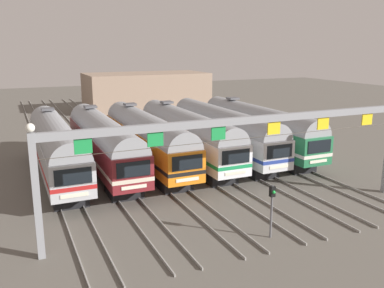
{
  "coord_description": "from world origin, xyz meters",
  "views": [
    {
      "loc": [
        -12.86,
        -34.25,
        10.55
      ],
      "look_at": [
        1.86,
        -1.36,
        1.99
      ],
      "focal_mm": 38.94,
      "sensor_mm": 36.0,
      "label": 1
    }
  ],
  "objects_px": {
    "commuter_train_green": "(257,127)",
    "yard_signal_mast": "(272,201)",
    "commuter_train_white": "(187,133)",
    "commuter_train_stainless": "(56,145)",
    "commuter_train_orange": "(147,137)",
    "commuter_train_silver": "(223,130)",
    "catenary_gantry": "(247,136)",
    "commuter_train_maroon": "(103,141)"
  },
  "relations": [
    {
      "from": "commuter_train_orange",
      "to": "commuter_train_green",
      "type": "bearing_deg",
      "value": 0.0
    },
    {
      "from": "commuter_train_maroon",
      "to": "commuter_train_silver",
      "type": "xyz_separation_m",
      "value": [
        11.49,
        -0.0,
        -0.0
      ]
    },
    {
      "from": "catenary_gantry",
      "to": "commuter_train_maroon",
      "type": "bearing_deg",
      "value": 113.05
    },
    {
      "from": "commuter_train_maroon",
      "to": "commuter_train_orange",
      "type": "height_order",
      "value": "same"
    },
    {
      "from": "commuter_train_maroon",
      "to": "catenary_gantry",
      "type": "xyz_separation_m",
      "value": [
        5.74,
        -13.5,
        2.63
      ]
    },
    {
      "from": "commuter_train_orange",
      "to": "commuter_train_green",
      "type": "relative_size",
      "value": 1.0
    },
    {
      "from": "commuter_train_white",
      "to": "commuter_train_green",
      "type": "height_order",
      "value": "same"
    },
    {
      "from": "commuter_train_orange",
      "to": "commuter_train_white",
      "type": "relative_size",
      "value": 1.0
    },
    {
      "from": "commuter_train_silver",
      "to": "commuter_train_green",
      "type": "relative_size",
      "value": 1.0
    },
    {
      "from": "commuter_train_silver",
      "to": "yard_signal_mast",
      "type": "height_order",
      "value": "commuter_train_silver"
    },
    {
      "from": "commuter_train_orange",
      "to": "commuter_train_green",
      "type": "distance_m",
      "value": 11.49
    },
    {
      "from": "commuter_train_white",
      "to": "catenary_gantry",
      "type": "relative_size",
      "value": 0.74
    },
    {
      "from": "commuter_train_green",
      "to": "yard_signal_mast",
      "type": "distance_m",
      "value": 18.94
    },
    {
      "from": "commuter_train_maroon",
      "to": "commuter_train_white",
      "type": "distance_m",
      "value": 7.66
    },
    {
      "from": "commuter_train_stainless",
      "to": "yard_signal_mast",
      "type": "relative_size",
      "value": 5.85
    },
    {
      "from": "commuter_train_white",
      "to": "commuter_train_maroon",
      "type": "bearing_deg",
      "value": 180.0
    },
    {
      "from": "commuter_train_maroon",
      "to": "yard_signal_mast",
      "type": "height_order",
      "value": "commuter_train_maroon"
    },
    {
      "from": "commuter_train_stainless",
      "to": "commuter_train_green",
      "type": "distance_m",
      "value": 19.14
    },
    {
      "from": "commuter_train_maroon",
      "to": "catenary_gantry",
      "type": "relative_size",
      "value": 0.74
    },
    {
      "from": "commuter_train_maroon",
      "to": "catenary_gantry",
      "type": "distance_m",
      "value": 14.9
    },
    {
      "from": "commuter_train_silver",
      "to": "commuter_train_green",
      "type": "height_order",
      "value": "commuter_train_green"
    },
    {
      "from": "commuter_train_maroon",
      "to": "commuter_train_green",
      "type": "distance_m",
      "value": 15.32
    },
    {
      "from": "commuter_train_orange",
      "to": "commuter_train_green",
      "type": "height_order",
      "value": "same"
    },
    {
      "from": "commuter_train_white",
      "to": "catenary_gantry",
      "type": "bearing_deg",
      "value": -98.07
    },
    {
      "from": "commuter_train_stainless",
      "to": "commuter_train_white",
      "type": "xyz_separation_m",
      "value": [
        11.49,
        0.0,
        0.0
      ]
    },
    {
      "from": "yard_signal_mast",
      "to": "commuter_train_orange",
      "type": "bearing_deg",
      "value": 96.69
    },
    {
      "from": "commuter_train_stainless",
      "to": "commuter_train_maroon",
      "type": "height_order",
      "value": "same"
    },
    {
      "from": "commuter_train_white",
      "to": "yard_signal_mast",
      "type": "bearing_deg",
      "value": -96.69
    },
    {
      "from": "catenary_gantry",
      "to": "commuter_train_orange",
      "type": "bearing_deg",
      "value": 98.07
    },
    {
      "from": "commuter_train_stainless",
      "to": "commuter_train_white",
      "type": "distance_m",
      "value": 11.49
    },
    {
      "from": "commuter_train_orange",
      "to": "yard_signal_mast",
      "type": "distance_m",
      "value": 16.45
    },
    {
      "from": "commuter_train_stainless",
      "to": "commuter_train_orange",
      "type": "bearing_deg",
      "value": 0.0
    },
    {
      "from": "commuter_train_stainless",
      "to": "commuter_train_white",
      "type": "relative_size",
      "value": 1.0
    },
    {
      "from": "commuter_train_silver",
      "to": "commuter_train_green",
      "type": "bearing_deg",
      "value": 0.07
    },
    {
      "from": "commuter_train_green",
      "to": "catenary_gantry",
      "type": "height_order",
      "value": "catenary_gantry"
    },
    {
      "from": "commuter_train_white",
      "to": "commuter_train_green",
      "type": "xyz_separation_m",
      "value": [
        7.66,
        0.0,
        0.0
      ]
    },
    {
      "from": "commuter_train_orange",
      "to": "commuter_train_white",
      "type": "xyz_separation_m",
      "value": [
        3.83,
        0.0,
        0.0
      ]
    },
    {
      "from": "commuter_train_orange",
      "to": "commuter_train_silver",
      "type": "bearing_deg",
      "value": -0.03
    },
    {
      "from": "commuter_train_stainless",
      "to": "commuter_train_green",
      "type": "xyz_separation_m",
      "value": [
        19.14,
        0.0,
        0.0
      ]
    },
    {
      "from": "commuter_train_silver",
      "to": "catenary_gantry",
      "type": "relative_size",
      "value": 0.74
    },
    {
      "from": "catenary_gantry",
      "to": "commuter_train_stainless",
      "type": "bearing_deg",
      "value": 125.34
    },
    {
      "from": "commuter_train_maroon",
      "to": "commuter_train_silver",
      "type": "relative_size",
      "value": 1.0
    }
  ]
}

